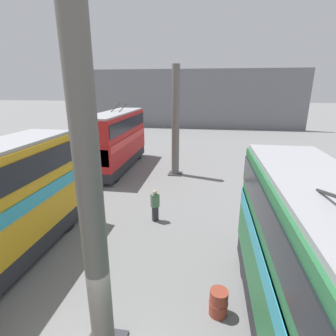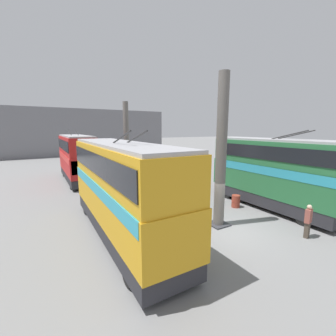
{
  "view_description": "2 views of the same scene",
  "coord_description": "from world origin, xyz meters",
  "px_view_note": "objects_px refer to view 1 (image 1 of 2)",
  "views": [
    {
      "loc": [
        -4.05,
        -2.58,
        6.92
      ],
      "look_at": [
        9.16,
        -0.51,
        2.73
      ],
      "focal_mm": 28.0,
      "sensor_mm": 36.0,
      "label": 1
    },
    {
      "loc": [
        -8.11,
        8.71,
        5.49
      ],
      "look_at": [
        8.81,
        -1.12,
        2.09
      ],
      "focal_mm": 24.0,
      "sensor_mm": 36.0,
      "label": 2
    }
  ],
  "objects_px": {
    "bus_left_far": "(318,275)",
    "bus_right_far": "(116,137)",
    "person_aisle_midway": "(155,205)",
    "oil_drum": "(218,303)"
  },
  "relations": [
    {
      "from": "bus_right_far",
      "to": "oil_drum",
      "type": "bearing_deg",
      "value": -149.97
    },
    {
      "from": "bus_left_far",
      "to": "person_aisle_midway",
      "type": "bearing_deg",
      "value": 37.7
    },
    {
      "from": "bus_left_far",
      "to": "bus_right_far",
      "type": "distance_m",
      "value": 18.87
    },
    {
      "from": "bus_left_far",
      "to": "bus_right_far",
      "type": "bearing_deg",
      "value": 33.72
    },
    {
      "from": "bus_left_far",
      "to": "person_aisle_midway",
      "type": "relative_size",
      "value": 5.19
    },
    {
      "from": "oil_drum",
      "to": "bus_left_far",
      "type": "bearing_deg",
      "value": -120.01
    },
    {
      "from": "person_aisle_midway",
      "to": "oil_drum",
      "type": "bearing_deg",
      "value": 172.83
    },
    {
      "from": "bus_left_far",
      "to": "oil_drum",
      "type": "relative_size",
      "value": 10.41
    },
    {
      "from": "bus_right_far",
      "to": "person_aisle_midway",
      "type": "bearing_deg",
      "value": -149.63
    },
    {
      "from": "bus_right_far",
      "to": "oil_drum",
      "type": "xyz_separation_m",
      "value": [
        -14.48,
        -8.37,
        -2.31
      ]
    }
  ]
}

